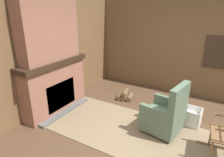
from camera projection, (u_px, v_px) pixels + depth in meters
The scene contains 12 objects.
ground_plane at pixel (150, 141), 3.65m from camera, with size 14.00×14.00×0.00m, color #4C3523.
wood_panel_wall_left at pixel (44, 54), 4.40m from camera, with size 0.06×5.62×2.64m.
wood_panel_wall_back at pixel (188, 46), 5.24m from camera, with size 5.62×0.09×2.64m.
fireplace_hearth at pixel (55, 86), 4.53m from camera, with size 0.60×1.71×1.22m.
chimney_breast at pixel (48, 27), 4.08m from camera, with size 0.35×1.42×1.41m.
area_rug at pixel (132, 131), 3.92m from camera, with size 3.62×1.59×0.01m.
armchair at pixel (165, 116), 3.79m from camera, with size 0.78×0.76×1.04m.
firewood_stack at pixel (125, 96), 5.27m from camera, with size 0.47×0.46×0.24m.
laundry_basket at pixel (190, 116), 4.12m from camera, with size 0.45×0.37×0.36m.
oil_lamp_vase at pixel (26, 63), 3.83m from camera, with size 0.13×0.13×0.24m.
storage_case at pixel (70, 51), 4.83m from camera, with size 0.16×0.26×0.16m.
decorative_plate_on_mantel at pixel (51, 54), 4.34m from camera, with size 0.07×0.25×0.25m.
Camera 1 is at (0.94, -2.95, 2.34)m, focal length 32.00 mm.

